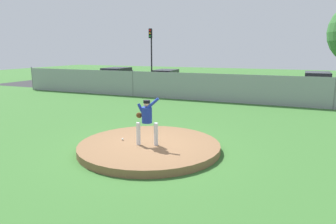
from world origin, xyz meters
TOP-DOWN VIEW (x-y plane):
  - ground_plane at (0.00, 6.00)m, footprint 80.00×80.00m
  - asphalt_strip at (0.00, 14.50)m, footprint 44.00×7.00m
  - pitchers_mound at (0.00, 0.00)m, footprint 4.55×4.55m
  - pitcher_youth at (0.01, -0.18)m, footprint 0.81×0.32m
  - baseball at (-0.96, -0.05)m, footprint 0.07×0.07m
  - chainlink_fence at (0.00, 10.00)m, footprint 31.07×0.07m
  - parked_car_silver at (-10.24, 14.35)m, footprint 2.07×4.59m
  - parked_car_burgundy at (-5.56, 14.24)m, footprint 1.94×4.32m
  - parked_car_champagne at (5.58, 14.92)m, footprint 1.87×4.57m
  - traffic_light_near at (-8.99, 18.67)m, footprint 0.28×0.46m

SIDE VIEW (x-z plane):
  - ground_plane at x=0.00m, z-range 0.00..0.00m
  - asphalt_strip at x=0.00m, z-range 0.00..0.01m
  - pitchers_mound at x=0.00m, z-range 0.00..0.23m
  - baseball at x=-0.96m, z-range 0.23..0.30m
  - parked_car_burgundy at x=-5.56m, z-range -0.03..1.58m
  - parked_car_silver at x=-10.24m, z-range -0.04..1.63m
  - parked_car_champagne at x=5.58m, z-range -0.04..1.64m
  - chainlink_fence at x=0.00m, z-range -0.05..1.79m
  - pitcher_youth at x=0.01m, z-range 0.34..1.88m
  - traffic_light_near at x=-8.99m, z-range 0.93..6.12m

